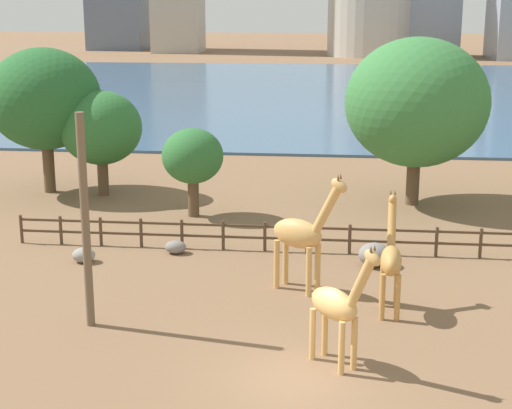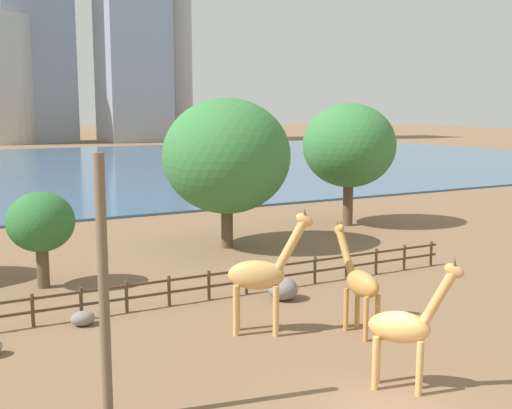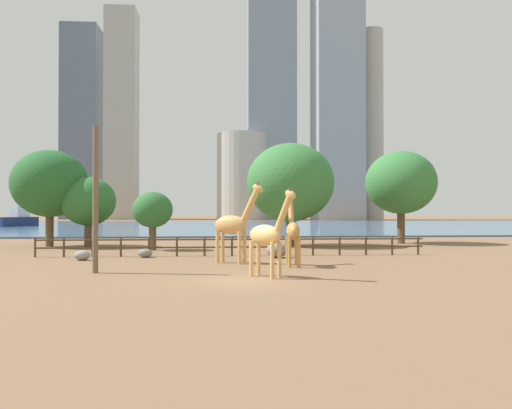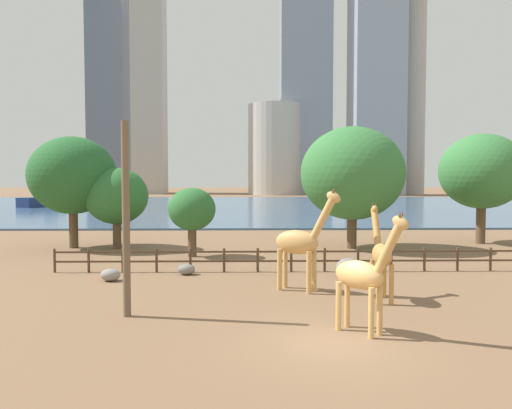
% 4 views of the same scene
% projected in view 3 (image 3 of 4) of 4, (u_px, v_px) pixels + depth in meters
% --- Properties ---
extents(ground_plane, '(400.00, 400.00, 0.00)m').
position_uv_depth(ground_plane, '(224.00, 226.00, 101.33)').
color(ground_plane, brown).
extents(harbor_water, '(180.00, 86.00, 0.20)m').
position_uv_depth(harbor_water, '(224.00, 226.00, 98.34)').
color(harbor_water, '#3D6084').
rests_on(harbor_water, ground).
extents(giraffe_tall, '(3.03, 2.17, 4.71)m').
position_uv_depth(giraffe_tall, '(234.00, 225.00, 28.78)').
color(giraffe_tall, tan).
rests_on(giraffe_tall, ground).
extents(giraffe_companion, '(0.81, 2.88, 4.05)m').
position_uv_depth(giraffe_companion, '(293.00, 231.00, 27.31)').
color(giraffe_companion, '#C18C47').
rests_on(giraffe_companion, ground).
extents(giraffe_young, '(2.25, 2.32, 4.10)m').
position_uv_depth(giraffe_young, '(268.00, 235.00, 22.68)').
color(giraffe_young, tan).
rests_on(giraffe_young, ground).
extents(utility_pole, '(0.28, 0.28, 7.19)m').
position_uv_depth(utility_pole, '(96.00, 199.00, 24.31)').
color(utility_pole, brown).
rests_on(utility_pole, ground).
extents(boulder_near_fence, '(0.93, 0.75, 0.57)m').
position_uv_depth(boulder_near_fence, '(145.00, 253.00, 32.34)').
color(boulder_near_fence, gray).
rests_on(boulder_near_fence, ground).
extents(boulder_by_pole, '(1.31, 1.29, 0.97)m').
position_uv_depth(boulder_by_pole, '(277.00, 250.00, 32.19)').
color(boulder_by_pole, gray).
rests_on(boulder_by_pole, ground).
extents(boulder_small, '(0.98, 0.82, 0.61)m').
position_uv_depth(boulder_small, '(82.00, 255.00, 30.50)').
color(boulder_small, gray).
rests_on(boulder_small, ground).
extents(enclosure_fence, '(26.12, 0.14, 1.30)m').
position_uv_depth(enclosure_fence, '(233.00, 245.00, 33.52)').
color(enclosure_fence, '#4C3826').
rests_on(enclosure_fence, ground).
extents(tree_left_large, '(7.52, 7.52, 8.87)m').
position_uv_depth(tree_left_large, '(290.00, 183.00, 43.01)').
color(tree_left_large, brown).
rests_on(tree_left_large, ground).
extents(tree_center_broad, '(4.56, 4.56, 5.90)m').
position_uv_depth(tree_center_broad, '(88.00, 201.00, 41.97)').
color(tree_center_broad, brown).
rests_on(tree_center_broad, ground).
extents(tree_right_tall, '(3.09, 3.09, 4.50)m').
position_uv_depth(tree_right_tall, '(153.00, 210.00, 38.49)').
color(tree_right_tall, brown).
rests_on(tree_right_tall, ground).
extents(tree_left_small, '(6.31, 6.31, 8.18)m').
position_uv_depth(tree_left_small, '(50.00, 184.00, 42.20)').
color(tree_left_small, brown).
rests_on(tree_left_small, ground).
extents(tree_right_small, '(6.51, 6.51, 8.60)m').
position_uv_depth(tree_right_small, '(401.00, 183.00, 46.32)').
color(tree_right_small, brown).
rests_on(tree_right_small, ground).
extents(boat_ferry, '(6.19, 8.92, 3.70)m').
position_uv_depth(boat_ferry, '(16.00, 219.00, 92.05)').
color(boat_ferry, navy).
rests_on(boat_ferry, harbor_water).
extents(skyline_tower_needle, '(8.45, 8.45, 65.42)m').
position_uv_depth(skyline_tower_needle, '(371.00, 125.00, 171.90)').
color(skyline_tower_needle, '#ADA89E').
rests_on(skyline_tower_needle, ground).
extents(skyline_block_central, '(12.90, 15.71, 70.17)m').
position_uv_depth(skyline_block_central, '(83.00, 124.00, 183.77)').
color(skyline_block_central, slate).
rests_on(skyline_block_central, ground).
extents(skyline_tower_glass, '(17.86, 17.86, 28.92)m').
position_uv_depth(skyline_tower_glass, '(243.00, 177.00, 168.75)').
color(skyline_tower_glass, '#B7B2A8').
rests_on(skyline_tower_glass, ground).
extents(skyline_block_left, '(10.44, 10.53, 73.10)m').
position_uv_depth(skyline_block_left, '(122.00, 115.00, 173.75)').
color(skyline_block_left, '#ADA89E').
rests_on(skyline_block_left, ground).
extents(skyline_block_right, '(15.17, 15.39, 89.67)m').
position_uv_depth(skyline_block_right, '(337.00, 85.00, 165.58)').
color(skyline_block_right, '#939EAD').
rests_on(skyline_block_right, ground).
extents(skyline_tower_short, '(16.21, 9.75, 93.60)m').
position_uv_depth(skyline_tower_short, '(271.00, 83.00, 169.90)').
color(skyline_tower_short, gray).
rests_on(skyline_tower_short, ground).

